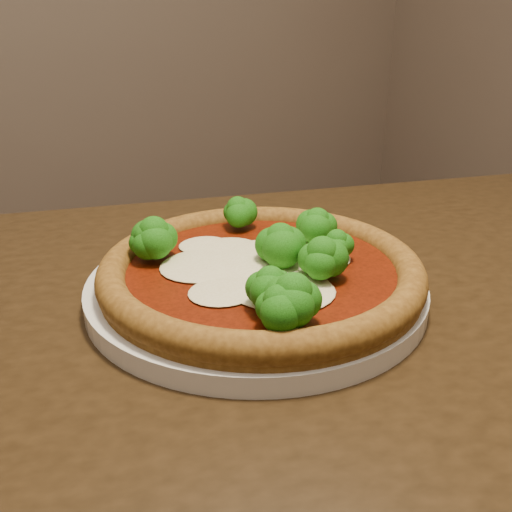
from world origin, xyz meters
name	(u,v)px	position (x,y,z in m)	size (l,w,h in m)	color
dining_table	(327,424)	(0.25, 0.00, 0.64)	(1.22, 0.96, 0.75)	black
plate	(256,287)	(0.21, 0.07, 0.76)	(0.31, 0.31, 0.02)	silver
pizza	(261,267)	(0.21, 0.06, 0.78)	(0.29, 0.29, 0.06)	brown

